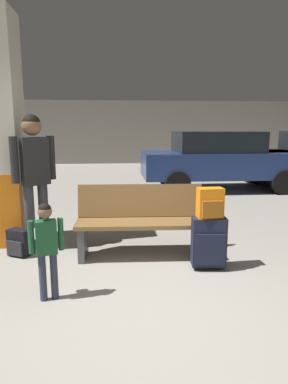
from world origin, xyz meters
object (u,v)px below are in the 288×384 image
(suitcase, at_px, (209,242))
(child, at_px, (46,241))
(bench, at_px, (141,221))
(backpack_bright, at_px, (210,203))
(backpack_dark_floor, at_px, (19,243))
(adult, at_px, (34,167))
(parked_car_near, at_px, (220,159))

(suitcase, relative_size, child, 0.65)
(bench, relative_size, suitcase, 2.68)
(bench, distance_m, backpack_bright, 0.95)
(backpack_bright, height_order, backpack_dark_floor, backpack_bright)
(adult, height_order, backpack_dark_floor, adult)
(backpack_bright, relative_size, child, 0.36)
(bench, distance_m, parked_car_near, 5.10)
(adult, xyz_separation_m, backpack_dark_floor, (-0.17, -0.28, -0.93))
(backpack_bright, xyz_separation_m, parked_car_near, (1.68, 4.96, 0.03))
(suitcase, bearing_deg, child, -161.62)
(suitcase, height_order, child, child)
(bench, height_order, adult, adult)
(bench, height_order, backpack_dark_floor, bench)
(backpack_bright, height_order, parked_car_near, parked_car_near)
(backpack_bright, height_order, adult, adult)
(backpack_dark_floor, bearing_deg, adult, 58.06)
(suitcase, xyz_separation_m, backpack_bright, (0.00, -0.00, 0.45))
(backpack_bright, bearing_deg, parked_car_near, 71.31)
(bench, xyz_separation_m, suitcase, (0.74, -0.49, -0.12))
(backpack_bright, xyz_separation_m, backpack_dark_floor, (-2.28, 0.61, -0.60))
(backpack_bright, bearing_deg, adult, 157.09)
(bench, bearing_deg, adult, 163.76)
(backpack_dark_floor, bearing_deg, backpack_bright, -14.97)
(suitcase, height_order, backpack_bright, backpack_bright)
(adult, distance_m, backpack_dark_floor, 0.98)
(child, distance_m, adult, 1.59)
(bench, height_order, parked_car_near, parked_car_near)
(suitcase, bearing_deg, backpack_dark_floor, 165.04)
(bench, relative_size, adult, 0.92)
(child, bearing_deg, bench, 47.83)
(suitcase, distance_m, backpack_bright, 0.45)
(bench, bearing_deg, backpack_dark_floor, 175.64)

